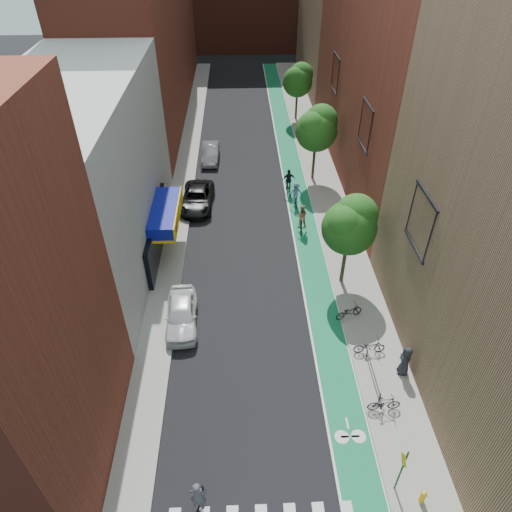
{
  "coord_description": "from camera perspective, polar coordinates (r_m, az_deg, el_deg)",
  "views": [
    {
      "loc": [
        -0.94,
        -12.43,
        20.22
      ],
      "look_at": [
        -0.01,
        11.12,
        1.5
      ],
      "focal_mm": 32.0,
      "sensor_mm": 36.0,
      "label": 1
    }
  ],
  "objects": [
    {
      "name": "tree_near",
      "position": [
        28.11,
        11.71,
        3.93
      ],
      "size": [
        3.4,
        3.36,
        6.42
      ],
      "color": "#332619",
      "rests_on": "ground"
    },
    {
      "name": "cyclist_lane_near",
      "position": [
        34.67,
        5.69,
        4.46
      ],
      "size": [
        0.96,
        1.88,
        2.23
      ],
      "rotation": [
        0.0,
        0.0,
        3.07
      ],
      "color": "black",
      "rests_on": "ground"
    },
    {
      "name": "parked_bike_far",
      "position": [
        28.09,
        11.55,
        -6.82
      ],
      "size": [
        1.86,
        1.17,
        0.92
      ],
      "primitive_type": "imported",
      "rotation": [
        0.0,
        0.0,
        1.91
      ],
      "color": "black",
      "rests_on": "sidewalk_right"
    },
    {
      "name": "pedestrian",
      "position": [
        25.69,
        18.16,
        -12.32
      ],
      "size": [
        0.68,
        0.98,
        1.9
      ],
      "primitive_type": "imported",
      "rotation": [
        0.0,
        0.0,
        -1.66
      ],
      "color": "black",
      "rests_on": "sidewalk_right"
    },
    {
      "name": "tree_far",
      "position": [
        53.26,
        5.29,
        21.14
      ],
      "size": [
        3.3,
        3.25,
        6.21
      ],
      "color": "#332619",
      "rests_on": "ground"
    },
    {
      "name": "bike_lane",
      "position": [
        43.71,
        4.56,
        10.78
      ],
      "size": [
        2.0,
        68.0,
        0.01
      ],
      "primitive_type": "cube",
      "color": "#136C43",
      "rests_on": "ground"
    },
    {
      "name": "sidewalk_left",
      "position": [
        43.69,
        -8.81,
        10.53
      ],
      "size": [
        2.0,
        68.0,
        0.15
      ],
      "primitive_type": "cube",
      "color": "gray",
      "rests_on": "ground"
    },
    {
      "name": "tree_mid",
      "position": [
        40.09,
        7.64,
        15.64
      ],
      "size": [
        3.55,
        3.53,
        6.74
      ],
      "color": "#332619",
      "rests_on": "ground"
    },
    {
      "name": "parked_car_white",
      "position": [
        27.53,
        -9.3,
        -7.15
      ],
      "size": [
        2.1,
        4.65,
        1.55
      ],
      "primitive_type": "imported",
      "rotation": [
        0.0,
        0.0,
        0.06
      ],
      "color": "silver",
      "rests_on": "ground"
    },
    {
      "name": "building_left_far_red",
      "position": [
        56.12,
        -14.27,
        28.01
      ],
      "size": [
        8.0,
        36.0,
        22.0
      ],
      "primitive_type": "cube",
      "color": "maroon",
      "rests_on": "ground"
    },
    {
      "name": "sidewalk_right",
      "position": [
        44.03,
        7.86,
        10.86
      ],
      "size": [
        3.0,
        68.0,
        0.15
      ],
      "primitive_type": "cube",
      "color": "gray",
      "rests_on": "ground"
    },
    {
      "name": "parked_bike_near",
      "position": [
        26.46,
        13.98,
        -10.93
      ],
      "size": [
        1.78,
        0.66,
        0.93
      ],
      "primitive_type": "imported",
      "rotation": [
        0.0,
        0.0,
        1.59
      ],
      "color": "black",
      "rests_on": "sidewalk_right"
    },
    {
      "name": "cyclist_lane_mid",
      "position": [
        39.39,
        4.11,
        8.96
      ],
      "size": [
        1.15,
        1.71,
        2.22
      ],
      "rotation": [
        0.0,
        0.0,
        3.27
      ],
      "color": "black",
      "rests_on": "ground"
    },
    {
      "name": "ground",
      "position": [
        23.76,
        1.15,
        -19.9
      ],
      "size": [
        160.0,
        160.0,
        0.0
      ],
      "primitive_type": "plane",
      "color": "black",
      "rests_on": "ground"
    },
    {
      "name": "parked_bike_mid",
      "position": [
        24.32,
        15.73,
        -17.33
      ],
      "size": [
        1.68,
        0.52,
        1.0
      ],
      "primitive_type": "imported",
      "rotation": [
        0.0,
        0.0,
        1.6
      ],
      "color": "black",
      "rests_on": "sidewalk_right"
    },
    {
      "name": "parked_car_black",
      "position": [
        37.91,
        -7.36,
        7.2
      ],
      "size": [
        2.73,
        5.48,
        1.49
      ],
      "primitive_type": "imported",
      "rotation": [
        0.0,
        0.0,
        -0.05
      ],
      "color": "black",
      "rests_on": "ground"
    },
    {
      "name": "building_right_mid_red",
      "position": [
        41.59,
        17.48,
        24.1
      ],
      "size": [
        8.0,
        28.0,
        22.0
      ],
      "primitive_type": "cube",
      "color": "maroon",
      "rests_on": "ground"
    },
    {
      "name": "cyclist_lane_far",
      "position": [
        37.71,
        4.97,
        7.62
      ],
      "size": [
        1.17,
        1.55,
        2.09
      ],
      "rotation": [
        0.0,
        0.0,
        3.21
      ],
      "color": "black",
      "rests_on": "ground"
    },
    {
      "name": "building_left_white",
      "position": [
        31.66,
        -20.8,
        9.16
      ],
      "size": [
        8.0,
        20.0,
        12.0
      ],
      "primitive_type": "cube",
      "color": "silver",
      "rests_on": "ground"
    },
    {
      "name": "building_right_far_tan",
      "position": [
        64.74,
        10.53,
        27.94
      ],
      "size": [
        8.0,
        20.0,
        18.0
      ],
      "primitive_type": "cube",
      "color": "#8C6B4C",
      "rests_on": "ground"
    },
    {
      "name": "fire_hydrant",
      "position": [
        22.6,
        20.14,
        -26.39
      ],
      "size": [
        0.26,
        0.26,
        0.73
      ],
      "color": "gold",
      "rests_on": "sidewalk_right"
    },
    {
      "name": "cyclist_lead",
      "position": [
        21.31,
        -7.21,
        -28.34
      ],
      "size": [
        0.81,
        1.9,
        2.18
      ],
      "rotation": [
        0.0,
        0.0,
        3.05
      ],
      "color": "black",
      "rests_on": "ground"
    },
    {
      "name": "sign_pole",
      "position": [
        21.4,
        17.76,
        -23.96
      ],
      "size": [
        0.13,
        0.71,
        3.0
      ],
      "color": "#194C26",
      "rests_on": "sidewalk_right"
    },
    {
      "name": "parked_car_silver",
      "position": [
        45.13,
        -5.73,
        12.68
      ],
      "size": [
        1.66,
        4.47,
        1.46
      ],
      "primitive_type": "imported",
      "rotation": [
        0.0,
        0.0,
        -0.03
      ],
      "color": "#919399",
      "rests_on": "ground"
    }
  ]
}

